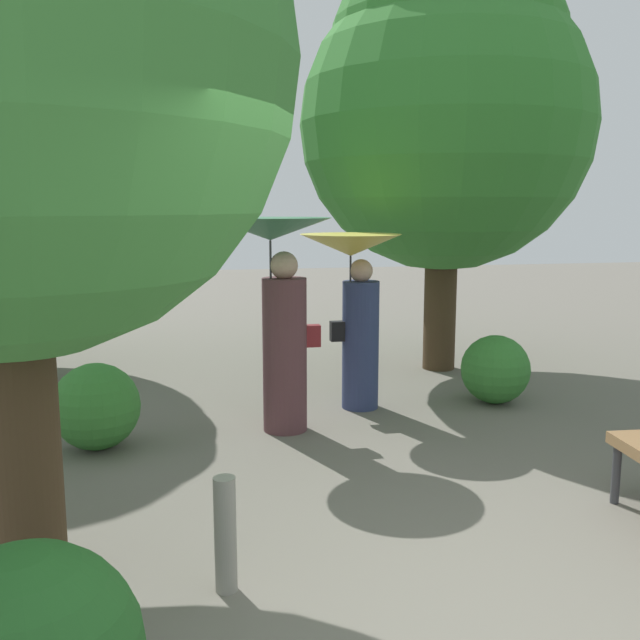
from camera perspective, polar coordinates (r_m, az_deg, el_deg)
The scene contains 7 objects.
person_left at distance 6.29m, azimuth -3.46°, elevation 2.35°, with size 1.10×1.10×1.95m.
person_right at distance 7.02m, azimuth 2.89°, elevation 2.40°, with size 1.01×1.01×1.78m.
tree_near_right at distance 8.95m, azimuth 10.22°, elevation 17.09°, with size 3.54×3.54×5.25m.
tree_mid_left at distance 8.65m, azimuth -22.57°, elevation 10.22°, with size 2.17×2.17×3.55m.
bush_path_left at distance 6.27m, azimuth -17.81°, elevation -6.73°, with size 0.74×0.74×0.74m, color #387F33.
bush_path_right at distance 7.57m, azimuth 14.12°, elevation -3.92°, with size 0.72×0.72×0.72m, color #387F33.
path_marker_post at distance 3.93m, azimuth -7.73°, elevation -16.96°, with size 0.12×0.12×0.64m, color gray.
Camera 1 is at (-1.40, -2.79, 2.06)m, focal length 39.21 mm.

